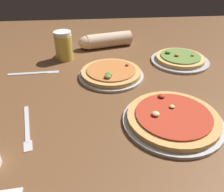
{
  "coord_description": "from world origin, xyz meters",
  "views": [
    {
      "loc": [
        -0.07,
        -0.74,
        0.5
      ],
      "look_at": [
        0.0,
        0.0,
        0.02
      ],
      "focal_mm": 37.43,
      "sensor_mm": 36.0,
      "label": 1
    }
  ],
  "objects_px": {
    "pizza_plate_near": "(173,119)",
    "pizza_plate_side": "(180,59)",
    "diner_arm": "(104,41)",
    "pizza_plate_far": "(111,73)",
    "beer_mug_dark": "(64,46)",
    "knife_right": "(34,73)",
    "fork_left": "(27,127)"
  },
  "relations": [
    {
      "from": "pizza_plate_side",
      "to": "beer_mug_dark",
      "type": "xyz_separation_m",
      "value": [
        -0.59,
        0.1,
        0.06
      ]
    },
    {
      "from": "pizza_plate_far",
      "to": "knife_right",
      "type": "bearing_deg",
      "value": 169.52
    },
    {
      "from": "fork_left",
      "to": "diner_arm",
      "type": "height_order",
      "value": "diner_arm"
    },
    {
      "from": "pizza_plate_far",
      "to": "fork_left",
      "type": "height_order",
      "value": "pizza_plate_far"
    },
    {
      "from": "pizza_plate_far",
      "to": "fork_left",
      "type": "bearing_deg",
      "value": -132.98
    },
    {
      "from": "fork_left",
      "to": "beer_mug_dark",
      "type": "bearing_deg",
      "value": 81.34
    },
    {
      "from": "pizza_plate_near",
      "to": "diner_arm",
      "type": "distance_m",
      "value": 0.74
    },
    {
      "from": "knife_right",
      "to": "diner_arm",
      "type": "bearing_deg",
      "value": 41.03
    },
    {
      "from": "pizza_plate_near",
      "to": "pizza_plate_side",
      "type": "bearing_deg",
      "value": 68.15
    },
    {
      "from": "pizza_plate_far",
      "to": "knife_right",
      "type": "height_order",
      "value": "pizza_plate_far"
    },
    {
      "from": "pizza_plate_near",
      "to": "diner_arm",
      "type": "bearing_deg",
      "value": 104.47
    },
    {
      "from": "diner_arm",
      "to": "pizza_plate_side",
      "type": "bearing_deg",
      "value": -32.87
    },
    {
      "from": "knife_right",
      "to": "pizza_plate_near",
      "type": "bearing_deg",
      "value": -37.82
    },
    {
      "from": "pizza_plate_side",
      "to": "knife_right",
      "type": "xyz_separation_m",
      "value": [
        -0.72,
        -0.06,
        -0.01
      ]
    },
    {
      "from": "pizza_plate_near",
      "to": "fork_left",
      "type": "relative_size",
      "value": 1.44
    },
    {
      "from": "pizza_plate_side",
      "to": "pizza_plate_far",
      "type": "bearing_deg",
      "value": -160.92
    },
    {
      "from": "pizza_plate_near",
      "to": "fork_left",
      "type": "xyz_separation_m",
      "value": [
        -0.48,
        0.02,
        -0.01
      ]
    },
    {
      "from": "fork_left",
      "to": "knife_right",
      "type": "bearing_deg",
      "value": 97.16
    },
    {
      "from": "fork_left",
      "to": "knife_right",
      "type": "relative_size",
      "value": 1.0
    },
    {
      "from": "pizza_plate_far",
      "to": "diner_arm",
      "type": "xyz_separation_m",
      "value": [
        -0.01,
        0.37,
        0.02
      ]
    },
    {
      "from": "knife_right",
      "to": "diner_arm",
      "type": "height_order",
      "value": "diner_arm"
    },
    {
      "from": "pizza_plate_far",
      "to": "knife_right",
      "type": "distance_m",
      "value": 0.36
    },
    {
      "from": "beer_mug_dark",
      "to": "pizza_plate_side",
      "type": "bearing_deg",
      "value": -9.37
    },
    {
      "from": "pizza_plate_near",
      "to": "fork_left",
      "type": "bearing_deg",
      "value": 177.92
    },
    {
      "from": "fork_left",
      "to": "knife_right",
      "type": "height_order",
      "value": "same"
    },
    {
      "from": "beer_mug_dark",
      "to": "knife_right",
      "type": "xyz_separation_m",
      "value": [
        -0.13,
        -0.16,
        -0.07
      ]
    },
    {
      "from": "pizza_plate_side",
      "to": "beer_mug_dark",
      "type": "bearing_deg",
      "value": 170.63
    },
    {
      "from": "diner_arm",
      "to": "pizza_plate_far",
      "type": "bearing_deg",
      "value": -88.54
    },
    {
      "from": "beer_mug_dark",
      "to": "pizza_plate_far",
      "type": "bearing_deg",
      "value": -45.05
    },
    {
      "from": "beer_mug_dark",
      "to": "knife_right",
      "type": "distance_m",
      "value": 0.22
    },
    {
      "from": "pizza_plate_near",
      "to": "knife_right",
      "type": "relative_size",
      "value": 1.44
    },
    {
      "from": "pizza_plate_far",
      "to": "diner_arm",
      "type": "distance_m",
      "value": 0.37
    }
  ]
}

